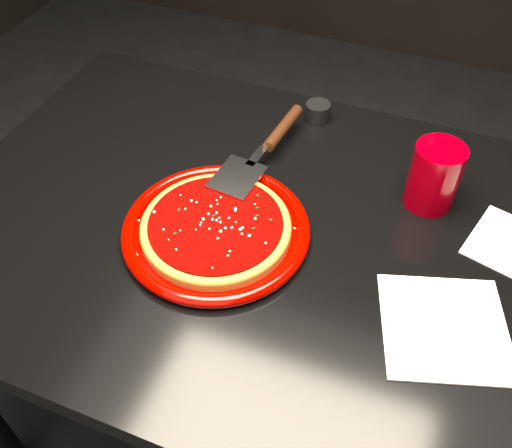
{
  "coord_description": "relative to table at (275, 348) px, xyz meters",
  "views": [
    {
      "loc": [
        0.2,
        -0.62,
        1.46
      ],
      "look_at": [
        -0.04,
        -0.02,
        0.77
      ],
      "focal_mm": 40.0,
      "sensor_mm": 36.0,
      "label": 1
    }
  ],
  "objects": [
    {
      "name": "napkin_a",
      "position": [
        0.29,
        -0.09,
        0.38
      ],
      "size": [
        0.23,
        0.23,
        0.0
      ],
      "primitive_type": "cube",
      "rotation": [
        0.0,
        0.0,
        0.31
      ],
      "color": "silver",
      "rests_on": "table"
    },
    {
      "name": "floor",
      "position": [
        0.0,
        0.0,
        -0.38
      ],
      "size": [
        4.0,
        4.0,
        0.01
      ],
      "primitive_type": "cube",
      "color": "black",
      "rests_on": "ground"
    },
    {
      "name": "pizza_crust_rim",
      "position": [
        -0.1,
        -0.05,
        0.4
      ],
      "size": [
        0.27,
        0.27,
        0.02
      ],
      "primitive_type": "torus",
      "rotation": [
        0.0,
        0.0,
        0.08
      ],
      "color": "brown",
      "rests_on": "plate"
    },
    {
      "name": "pizza_crust",
      "position": [
        -0.1,
        -0.05,
        0.39
      ],
      "size": [
        0.27,
        0.27,
        0.01
      ],
      "primitive_type": "cylinder",
      "rotation": [
        0.0,
        0.0,
        0.08
      ],
      "color": "brown",
      "rests_on": "plate"
    },
    {
      "name": "pizza_server",
      "position": [
        -0.09,
        0.15,
        0.42
      ],
      "size": [
        0.12,
        0.33,
        0.02
      ],
      "primitive_type": null,
      "rotation": [
        0.0,
        0.0,
        -0.1
      ],
      "color": "silver",
      "rests_on": "plate"
    },
    {
      "name": "ramekin",
      "position": [
        -0.04,
        0.32,
        0.39
      ],
      "size": [
        0.06,
        0.06,
        0.04
      ],
      "primitive_type": "cylinder",
      "rotation": [
        0.0,
        0.0,
        -0.12
      ],
      "color": "black",
      "rests_on": "table"
    },
    {
      "name": "parmesan_dusting",
      "position": [
        -0.1,
        -0.05,
        0.41
      ],
      "size": [
        0.22,
        0.22,
        0.01
      ],
      "primitive_type": null,
      "color": "beige",
      "rests_on": "plate"
    },
    {
      "name": "plate",
      "position": [
        -0.1,
        -0.05,
        0.39
      ],
      "size": [
        0.34,
        0.34,
        0.02
      ],
      "primitive_type": "cylinder",
      "rotation": [
        0.0,
        0.0,
        0.08
      ],
      "color": "#740200",
      "rests_on": "table"
    },
    {
      "name": "table",
      "position": [
        0.0,
        0.0,
        0.0
      ],
      "size": [
        1.2,
        0.8,
        0.75
      ],
      "primitive_type": "cube",
      "color": "black",
      "rests_on": "floor"
    },
    {
      "name": "basil_flecks",
      "position": [
        -0.1,
        -0.05,
        0.41
      ],
      "size": [
        0.2,
        0.2,
        0.0
      ],
      "primitive_type": null,
      "color": "black",
      "rests_on": "plate"
    },
    {
      "name": "cup",
      "position": [
        0.22,
        0.16,
        0.44
      ],
      "size": [
        0.09,
        0.09,
        0.12
      ],
      "primitive_type": "cylinder",
      "rotation": [
        0.0,
        0.0,
        -0.07
      ],
      "color": "#8B000A",
      "rests_on": "table"
    },
    {
      "name": "napkin_b",
      "position": [
        0.37,
        0.11,
        0.38
      ],
      "size": [
        0.16,
        0.16,
        0.0
      ],
      "primitive_type": "cube",
      "rotation": [
        0.0,
        0.0,
        -0.27
      ],
      "color": "silver",
      "rests_on": "table"
    },
    {
      "name": "pizza_sauce",
      "position": [
        -0.1,
        -0.05,
        0.4
      ],
      "size": [
        0.24,
        0.24,
        0.01
      ],
      "primitive_type": "cylinder",
      "rotation": [
        0.0,
        0.0,
        0.08
      ],
      "color": "#680200",
      "rests_on": "plate"
    }
  ]
}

